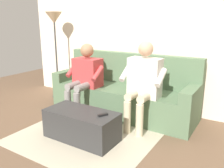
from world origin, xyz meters
The scene contains 9 objects.
ground_plane centered at (0.00, 0.60, 0.00)m, with size 8.00×8.00×0.00m, color brown.
back_wall centered at (0.00, -0.58, 1.30)m, with size 4.67×0.06×2.59m, color beige.
couch centered at (0.00, -0.13, 0.32)m, with size 2.34×0.73×0.95m.
coffee_table centered at (0.00, 0.94, 0.19)m, with size 0.93×0.44×0.37m.
person_left_seated centered at (-0.50, 0.23, 0.68)m, with size 0.59×0.49×1.20m.
person_right_seated centered at (0.50, 0.22, 0.64)m, with size 0.58×0.58×1.12m.
remote_black centered at (-0.31, 0.92, 0.39)m, with size 0.12×0.04×0.03m, color black.
floor_rug centered at (0.00, 0.81, 0.00)m, with size 1.72×1.60×0.01m, color #B7AD93.
floor_lamp centered at (1.49, -0.16, 1.39)m, with size 0.30×0.30×1.62m.
Camera 1 is at (-1.76, 3.04, 1.45)m, focal length 37.43 mm.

